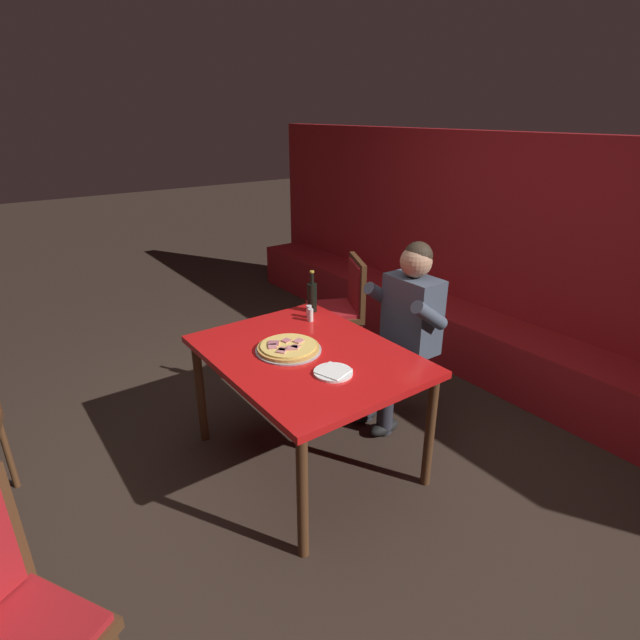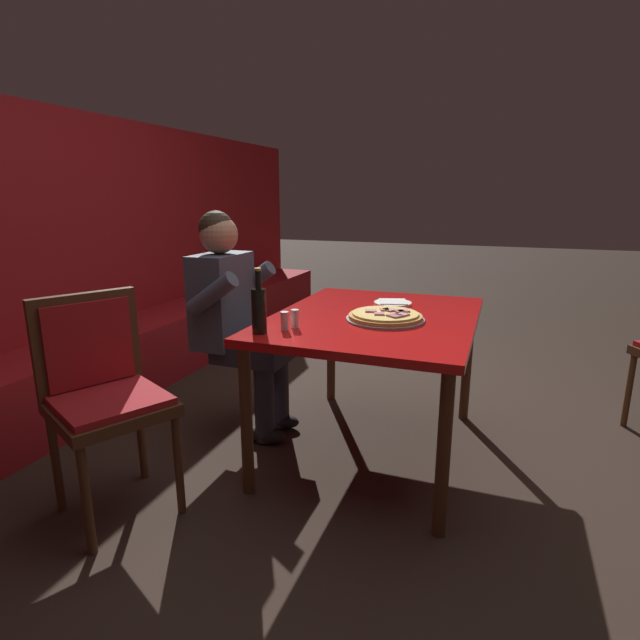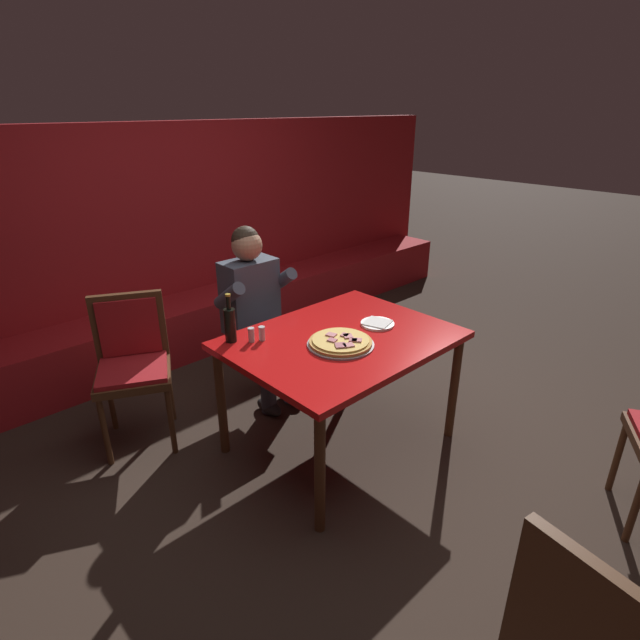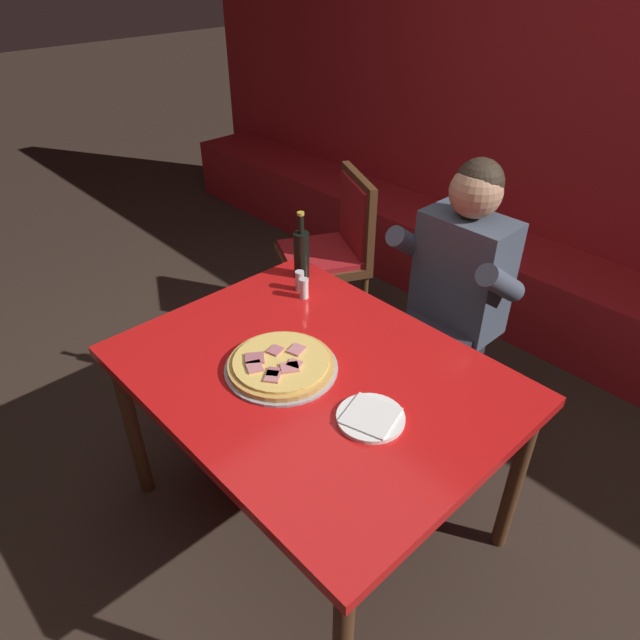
{
  "view_description": "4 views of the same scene",
  "coord_description": "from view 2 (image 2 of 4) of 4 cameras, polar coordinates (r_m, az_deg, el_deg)",
  "views": [
    {
      "loc": [
        2.13,
        -1.46,
        2.05
      ],
      "look_at": [
        0.07,
        0.05,
        0.97
      ],
      "focal_mm": 28.0,
      "sensor_mm": 36.0,
      "label": 1
    },
    {
      "loc": [
        -2.42,
        -0.6,
        1.36
      ],
      "look_at": [
        -0.05,
        0.28,
        0.72
      ],
      "focal_mm": 28.0,
      "sensor_mm": 36.0,
      "label": 2
    },
    {
      "loc": [
        -1.92,
        -1.85,
        2.02
      ],
      "look_at": [
        -0.17,
        0.0,
        0.92
      ],
      "focal_mm": 28.0,
      "sensor_mm": 36.0,
      "label": 3
    },
    {
      "loc": [
        1.1,
        -1.0,
        1.99
      ],
      "look_at": [
        -0.11,
        0.13,
        0.85
      ],
      "focal_mm": 32.0,
      "sensor_mm": 36.0,
      "label": 4
    }
  ],
  "objects": [
    {
      "name": "plate_white_paper",
      "position": [
        2.83,
        8.31,
        1.94
      ],
      "size": [
        0.21,
        0.21,
        0.02
      ],
      "color": "white",
      "rests_on": "main_dining_table"
    },
    {
      "name": "shaker_oregano",
      "position": [
        2.27,
        -4.06,
        -0.22
      ],
      "size": [
        0.04,
        0.04,
        0.09
      ],
      "color": "silver",
      "rests_on": "main_dining_table"
    },
    {
      "name": "ground_plane",
      "position": [
        2.84,
        5.86,
        -14.5
      ],
      "size": [
        24.0,
        24.0,
        0.0
      ],
      "primitive_type": "plane",
      "color": "#33261E"
    },
    {
      "name": "dining_chair_near_right",
      "position": [
        2.33,
        -23.63,
        -6.9
      ],
      "size": [
        0.59,
        0.59,
        0.95
      ],
      "color": "#4C2D19",
      "rests_on": "ground_plane"
    },
    {
      "name": "booth_bench",
      "position": [
        3.63,
        -23.86,
        -5.22
      ],
      "size": [
        6.46,
        0.48,
        0.46
      ],
      "primitive_type": "cube",
      "color": "#A3191E",
      "rests_on": "ground_plane"
    },
    {
      "name": "main_dining_table",
      "position": [
        2.59,
        6.24,
        -1.11
      ],
      "size": [
        1.3,
        1.0,
        0.76
      ],
      "color": "#4C2D19",
      "rests_on": "ground_plane"
    },
    {
      "name": "diner_seated_blue_shirt",
      "position": [
        2.85,
        -9.61,
        0.72
      ],
      "size": [
        0.53,
        0.53,
        1.27
      ],
      "color": "black",
      "rests_on": "ground_plane"
    },
    {
      "name": "beer_bottle",
      "position": [
        2.21,
        -6.99,
        1.26
      ],
      "size": [
        0.07,
        0.07,
        0.29
      ],
      "color": "black",
      "rests_on": "main_dining_table"
    },
    {
      "name": "pizza",
      "position": [
        2.47,
        7.48,
        0.4
      ],
      "size": [
        0.38,
        0.38,
        0.05
      ],
      "color": "#9E9EA3",
      "rests_on": "main_dining_table"
    },
    {
      "name": "shaker_black_pepper",
      "position": [
        2.31,
        -2.89,
        0.05
      ],
      "size": [
        0.04,
        0.04,
        0.09
      ],
      "color": "silver",
      "rests_on": "main_dining_table"
    },
    {
      "name": "booth_wall_panel",
      "position": [
        3.71,
        -28.55,
        6.11
      ],
      "size": [
        6.8,
        0.16,
        1.9
      ],
      "primitive_type": "cube",
      "color": "#A3191E",
      "rests_on": "ground_plane"
    }
  ]
}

